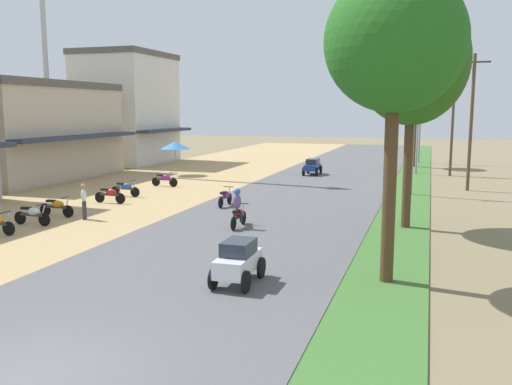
% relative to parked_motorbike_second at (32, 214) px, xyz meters
% --- Properties ---
extents(ground_plane, '(180.00, 180.00, 0.00)m').
position_rel_parked_motorbike_second_xyz_m(ground_plane, '(9.22, -11.18, -0.55)').
color(ground_plane, '#7A6B4C').
extents(road_strip, '(9.00, 140.00, 0.08)m').
position_rel_parked_motorbike_second_xyz_m(road_strip, '(9.22, -11.18, -0.51)').
color(road_strip, '#565659').
rests_on(road_strip, ground).
extents(shophouse_mid, '(7.71, 12.93, 6.90)m').
position_rel_parked_motorbike_second_xyz_m(shophouse_mid, '(-10.75, 13.44, 2.91)').
color(shophouse_mid, '#C6B299').
rests_on(shophouse_mid, ground).
extents(shophouse_far, '(7.89, 8.70, 10.10)m').
position_rel_parked_motorbike_second_xyz_m(shophouse_far, '(-10.76, 26.05, 4.50)').
color(shophouse_far, silver).
rests_on(shophouse_far, ground).
extents(parked_motorbike_second, '(1.80, 0.54, 0.94)m').
position_rel_parked_motorbike_second_xyz_m(parked_motorbike_second, '(0.00, 0.00, 0.00)').
color(parked_motorbike_second, black).
rests_on(parked_motorbike_second, dirt_shoulder).
extents(parked_motorbike_third, '(1.80, 0.54, 0.94)m').
position_rel_parked_motorbike_second_xyz_m(parked_motorbike_third, '(-0.22, 1.89, 0.00)').
color(parked_motorbike_third, black).
rests_on(parked_motorbike_third, dirt_shoulder).
extents(parked_motorbike_fourth, '(1.80, 0.54, 0.94)m').
position_rel_parked_motorbike_second_xyz_m(parked_motorbike_fourth, '(0.08, 5.83, 0.00)').
color(parked_motorbike_fourth, black).
rests_on(parked_motorbike_fourth, dirt_shoulder).
extents(parked_motorbike_fifth, '(1.80, 0.54, 0.94)m').
position_rel_parked_motorbike_second_xyz_m(parked_motorbike_fifth, '(-0.34, 8.07, 0.00)').
color(parked_motorbike_fifth, black).
rests_on(parked_motorbike_fifth, dirt_shoulder).
extents(parked_motorbike_sixth, '(1.80, 0.54, 0.94)m').
position_rel_parked_motorbike_second_xyz_m(parked_motorbike_sixth, '(-0.09, 12.42, 0.00)').
color(parked_motorbike_sixth, black).
rests_on(parked_motorbike_sixth, dirt_shoulder).
extents(vendor_umbrella, '(2.20, 2.20, 2.52)m').
position_rel_parked_motorbike_second_xyz_m(vendor_umbrella, '(-2.12, 18.17, 1.75)').
color(vendor_umbrella, '#99999E').
rests_on(vendor_umbrella, dirt_shoulder).
extents(pedestrian_on_shoulder, '(0.35, 0.42, 1.62)m').
position_rel_parked_motorbike_second_xyz_m(pedestrian_on_shoulder, '(1.35, 1.75, 0.41)').
color(pedestrian_on_shoulder, '#33333D').
rests_on(pedestrian_on_shoulder, dirt_shoulder).
extents(median_tree_nearest, '(3.84, 3.84, 8.61)m').
position_rel_parked_motorbike_second_xyz_m(median_tree_nearest, '(14.94, -3.25, 6.15)').
color(median_tree_nearest, '#4C351E').
rests_on(median_tree_nearest, median_strip).
extents(median_tree_second, '(4.53, 4.53, 9.44)m').
position_rel_parked_motorbike_second_xyz_m(median_tree_second, '(15.14, 4.45, 6.32)').
color(median_tree_second, '#4C351E').
rests_on(median_tree_second, median_strip).
extents(median_tree_third, '(2.89, 2.89, 6.66)m').
position_rel_parked_motorbike_second_xyz_m(median_tree_third, '(14.77, 29.95, 4.72)').
color(median_tree_third, '#4C351E').
rests_on(median_tree_third, median_strip).
extents(streetlamp_near, '(3.16, 0.20, 7.29)m').
position_rel_parked_motorbike_second_xyz_m(streetlamp_near, '(15.02, 13.80, 3.74)').
color(streetlamp_near, gray).
rests_on(streetlamp_near, median_strip).
extents(streetlamp_mid, '(3.16, 0.20, 8.49)m').
position_rel_parked_motorbike_second_xyz_m(streetlamp_mid, '(15.02, 24.77, 4.36)').
color(streetlamp_mid, gray).
rests_on(streetlamp_mid, median_strip).
extents(streetlamp_far, '(3.16, 0.20, 8.46)m').
position_rel_parked_motorbike_second_xyz_m(streetlamp_far, '(15.02, 33.90, 4.34)').
color(streetlamp_far, gray).
rests_on(streetlamp_far, median_strip).
extents(utility_pole_near, '(1.80, 0.20, 8.38)m').
position_rel_parked_motorbike_second_xyz_m(utility_pole_near, '(17.50, 24.55, 3.83)').
color(utility_pole_near, brown).
rests_on(utility_pole_near, ground).
extents(utility_pole_far, '(1.80, 0.20, 8.23)m').
position_rel_parked_motorbike_second_xyz_m(utility_pole_far, '(18.29, 16.82, 3.75)').
color(utility_pole_far, brown).
rests_on(utility_pole_far, ground).
extents(car_hatchback_white, '(1.04, 2.00, 1.23)m').
position_rel_parked_motorbike_second_xyz_m(car_hatchback_white, '(10.98, -4.80, 0.19)').
color(car_hatchback_white, silver).
rests_on(car_hatchback_white, road_strip).
extents(car_sedan_blue, '(1.10, 2.26, 1.19)m').
position_rel_parked_motorbike_second_xyz_m(car_sedan_blue, '(7.62, 21.44, 0.19)').
color(car_sedan_blue, navy).
rests_on(car_sedan_blue, road_strip).
extents(motorbike_foreground_rider, '(0.54, 1.80, 1.66)m').
position_rel_parked_motorbike_second_xyz_m(motorbike_foreground_rider, '(8.51, 2.15, 0.30)').
color(motorbike_foreground_rider, black).
rests_on(motorbike_foreground_rider, road_strip).
extents(motorbike_ahead_second, '(0.54, 1.80, 0.94)m').
position_rel_parked_motorbike_second_xyz_m(motorbike_ahead_second, '(6.17, 6.81, 0.02)').
color(motorbike_ahead_second, black).
rests_on(motorbike_ahead_second, road_strip).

